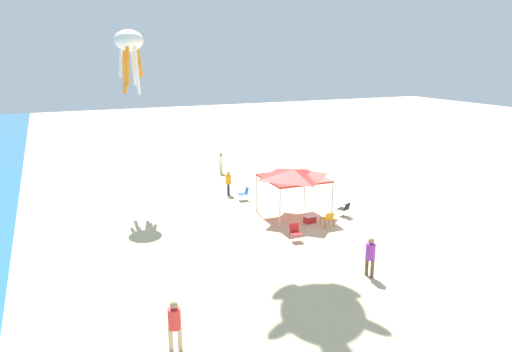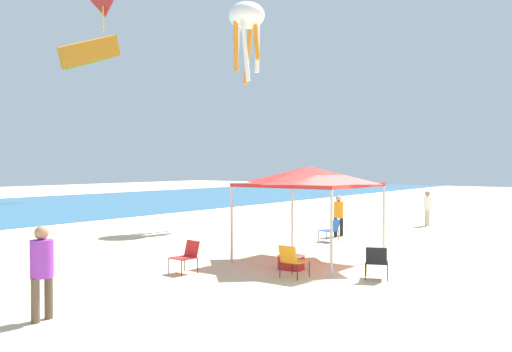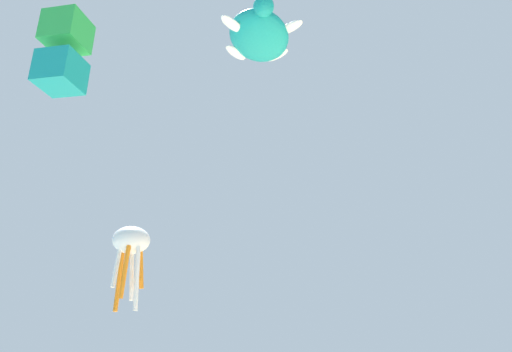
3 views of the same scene
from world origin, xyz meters
The scene contains 13 objects.
ground centered at (0.00, 0.00, -0.05)m, with size 120.00×120.00×0.10m, color beige.
canopy_tent centered at (0.47, 1.80, 2.44)m, with size 3.25×3.31×2.74m.
folding_chair_facing_ocean centered at (4.38, 3.19, 0.47)m, with size 0.59×0.67×0.82m.
folding_chair_near_cooler centered at (-1.84, 0.92, 0.47)m, with size 0.65×0.57×0.82m.
folding_chair_left_of_tent centered at (-0.80, -0.83, 0.47)m, with size 0.77×0.71×0.82m.
folding_chair_right_of_tent centered at (-2.87, 3.47, 0.47)m, with size 0.69×0.61×0.82m.
cooler_box centered at (-0.94, 1.51, 0.20)m, with size 0.45×0.64×0.40m.
person_far_stroller centered at (11.59, 2.14, 0.93)m, with size 0.42×0.38×1.59m.
person_watching_sky centered at (-7.59, 2.55, 1.00)m, with size 0.45×0.40×1.70m.
person_beachcomber centered at (5.89, 3.68, 0.93)m, with size 0.40×0.38×1.59m.
kite_octopus_white centered at (7.34, 9.24, 9.53)m, with size 1.69×1.69×3.75m.
kite_diamond_red centered at (11.63, 24.99, 14.27)m, with size 0.51×2.60×3.70m.
kite_parafoil_orange centered at (14.18, 29.79, 11.64)m, with size 5.83×0.69×3.50m.
Camera 2 is at (-13.24, -6.28, 2.78)m, focal length 38.68 mm.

